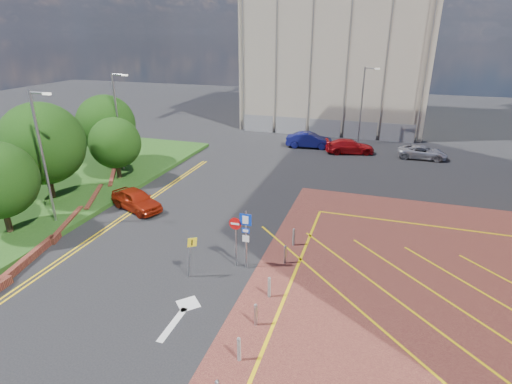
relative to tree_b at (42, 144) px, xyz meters
The scene contains 18 objects.
ground 16.83m from the tree_b, 17.88° to the right, with size 140.00×140.00×0.00m, color black.
grass_bed 4.89m from the tree_b, 158.20° to the left, with size 14.00×32.00×0.30m, color #204917.
retaining_wall 6.24m from the tree_b, 39.04° to the right, with size 6.06×20.33×0.40m.
tree_b is the anchor object (origin of this frame).
tree_c 5.49m from the tree_b, 68.20° to the left, with size 4.00×4.00×4.90m.
tree_d 8.07m from the tree_b, 97.13° to the left, with size 5.00×5.00×6.08m.
lamp_left_near 4.32m from the tree_b, 44.25° to the right, with size 1.53×0.16×8.00m.
lamp_left_far 7.10m from the tree_b, 81.23° to the left, with size 1.53×0.16×8.00m.
lamp_back 30.21m from the tree_b, 49.59° to the left, with size 1.53×0.16×8.00m.
sign_cluster 16.46m from the tree_b, 14.26° to the right, with size 1.17×0.12×3.20m.
warning_sign 15.12m from the tree_b, 22.38° to the right, with size 0.58×0.38×2.25m.
bollard_row 19.38m from the tree_b, 20.53° to the right, with size 0.14×11.14×0.90m.
construction_building 38.87m from the tree_b, 66.11° to the left, with size 21.20×19.20×22.00m, color #B1A490.
construction_fence 30.13m from the tree_b, 56.58° to the left, with size 21.60×0.06×2.00m, color gray.
car_red_left 7.42m from the tree_b, ahead, with size 1.68×4.17×1.42m, color #9B210D.
car_blue_back 24.92m from the tree_b, 53.34° to the left, with size 1.66×4.76×1.57m, color navy.
car_red_back 27.04m from the tree_b, 44.94° to the left, with size 1.94×4.77×1.38m, color #AD0E13.
car_silver_back 32.33m from the tree_b, 36.69° to the left, with size 2.07×4.49×1.25m, color #B9B9C1.
Camera 1 is at (6.37, -15.63, 11.29)m, focal length 28.00 mm.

